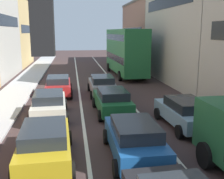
% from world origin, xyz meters
% --- Properties ---
extents(sidewalk_left, '(2.60, 64.00, 0.14)m').
position_xyz_m(sidewalk_left, '(-6.70, 20.00, 0.07)').
color(sidewalk_left, '#ACACAC').
rests_on(sidewalk_left, ground).
extents(lane_stripe_left, '(0.16, 60.00, 0.01)m').
position_xyz_m(lane_stripe_left, '(-1.70, 20.00, 0.01)').
color(lane_stripe_left, silver).
rests_on(lane_stripe_left, ground).
extents(lane_stripe_right, '(0.16, 60.00, 0.01)m').
position_xyz_m(lane_stripe_right, '(1.70, 20.00, 0.01)').
color(lane_stripe_right, silver).
rests_on(lane_stripe_right, ground).
extents(building_row_right, '(7.20, 43.90, 13.78)m').
position_xyz_m(building_row_right, '(9.90, 21.92, 5.56)').
color(building_row_right, '#936B5B').
rests_on(building_row_right, ground).
extents(sedan_centre_lane_second, '(2.07, 4.31, 1.49)m').
position_xyz_m(sedan_centre_lane_second, '(0.10, 6.61, 0.80)').
color(sedan_centre_lane_second, '#194C8C').
rests_on(sedan_centre_lane_second, ground).
extents(wagon_left_lane_second, '(2.20, 4.37, 1.49)m').
position_xyz_m(wagon_left_lane_second, '(-3.28, 6.65, 0.80)').
color(wagon_left_lane_second, '#B29319').
rests_on(wagon_left_lane_second, ground).
extents(hatchback_centre_lane_third, '(2.17, 4.36, 1.49)m').
position_xyz_m(hatchback_centre_lane_third, '(0.11, 12.64, 0.80)').
color(hatchback_centre_lane_third, '#19592D').
rests_on(hatchback_centre_lane_third, ground).
extents(sedan_left_lane_third, '(2.21, 4.37, 1.49)m').
position_xyz_m(sedan_left_lane_third, '(-3.56, 12.34, 0.80)').
color(sedan_left_lane_third, beige).
rests_on(sedan_left_lane_third, ground).
extents(coupe_centre_lane_fourth, '(2.09, 4.31, 1.49)m').
position_xyz_m(coupe_centre_lane_fourth, '(0.05, 17.69, 0.80)').
color(coupe_centre_lane_fourth, gray).
rests_on(coupe_centre_lane_fourth, ground).
extents(sedan_left_lane_fourth, '(2.14, 4.34, 1.49)m').
position_xyz_m(sedan_left_lane_fourth, '(-3.30, 17.98, 0.80)').
color(sedan_left_lane_fourth, '#A51E1E').
rests_on(sedan_left_lane_fourth, ground).
extents(sedan_right_lane_behind_truck, '(2.21, 4.37, 1.49)m').
position_xyz_m(sedan_right_lane_behind_truck, '(3.45, 9.69, 0.80)').
color(sedan_right_lane_behind_truck, '#759EB7').
rests_on(sedan_right_lane_behind_truck, ground).
extents(bus_mid_queue_primary, '(3.05, 10.57, 5.06)m').
position_xyz_m(bus_mid_queue_primary, '(3.60, 26.76, 2.83)').
color(bus_mid_queue_primary, '#1E6033').
rests_on(bus_mid_queue_primary, ground).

